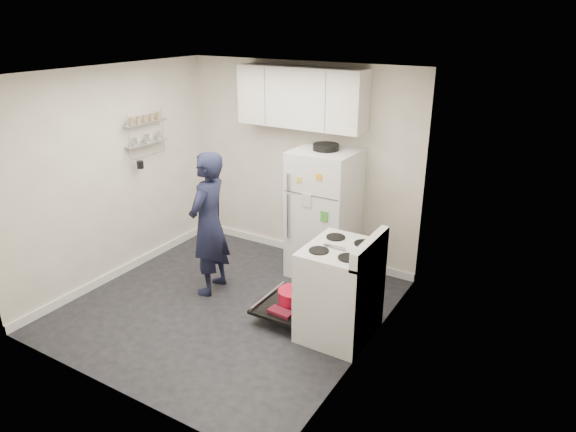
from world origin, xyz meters
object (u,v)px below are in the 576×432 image
Objects in this scene: open_oven_door at (290,300)px; electric_range at (339,292)px; person at (209,224)px; refrigerator at (324,213)px.

electric_range is at bearing -0.98° from open_oven_door.
electric_range is 0.62m from open_oven_door.
person reaches higher than electric_range.
electric_range is 0.66× the size of person.
refrigerator is at bearing 98.98° from open_oven_door.
person is at bearing 178.41° from electric_range.
person is (-1.64, 0.05, 0.36)m from electric_range.
person reaches higher than open_oven_door.
electric_range is 0.67× the size of refrigerator.
refrigerator is (-0.17, 1.09, 0.59)m from open_oven_door.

